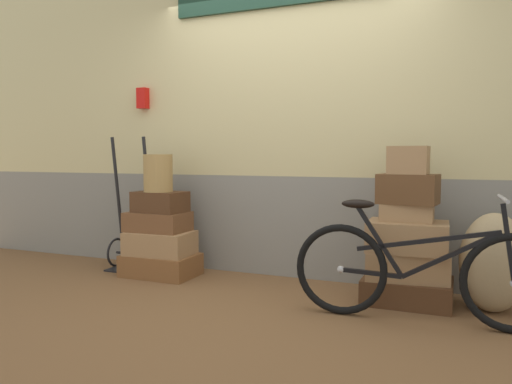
{
  "coord_description": "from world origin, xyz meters",
  "views": [
    {
      "loc": [
        1.38,
        -3.37,
        1.09
      ],
      "look_at": [
        -0.14,
        0.26,
        0.8
      ],
      "focal_mm": 34.57,
      "sensor_mm": 36.0,
      "label": 1
    }
  ],
  "objects_px": {
    "burlap_sack": "(494,263)",
    "bicycle": "(421,272)",
    "suitcase_3": "(160,202)",
    "suitcase_8": "(408,189)",
    "suitcase_1": "(160,243)",
    "suitcase_4": "(407,291)",
    "luggage_trolley": "(133,239)",
    "suitcase_9": "(408,160)",
    "wicker_basket": "(158,173)",
    "suitcase_6": "(408,236)",
    "suitcase_0": "(161,265)",
    "suitcase_5": "(407,265)",
    "suitcase_7": "(407,212)",
    "suitcase_2": "(158,222)"
  },
  "relations": [
    {
      "from": "suitcase_0",
      "to": "luggage_trolley",
      "type": "bearing_deg",
      "value": 162.66
    },
    {
      "from": "luggage_trolley",
      "to": "burlap_sack",
      "type": "xyz_separation_m",
      "value": [
        3.11,
        -0.11,
        0.06
      ]
    },
    {
      "from": "suitcase_3",
      "to": "suitcase_6",
      "type": "distance_m",
      "value": 2.17
    },
    {
      "from": "suitcase_5",
      "to": "suitcase_4",
      "type": "bearing_deg",
      "value": 60.51
    },
    {
      "from": "suitcase_4",
      "to": "suitcase_8",
      "type": "xyz_separation_m",
      "value": [
        -0.01,
        0.02,
        0.75
      ]
    },
    {
      "from": "suitcase_3",
      "to": "burlap_sack",
      "type": "height_order",
      "value": "suitcase_3"
    },
    {
      "from": "suitcase_0",
      "to": "burlap_sack",
      "type": "height_order",
      "value": "burlap_sack"
    },
    {
      "from": "suitcase_3",
      "to": "burlap_sack",
      "type": "xyz_separation_m",
      "value": [
        2.73,
        -0.02,
        -0.32
      ]
    },
    {
      "from": "suitcase_8",
      "to": "burlap_sack",
      "type": "bearing_deg",
      "value": 5.95
    },
    {
      "from": "suitcase_3",
      "to": "suitcase_8",
      "type": "relative_size",
      "value": 1.09
    },
    {
      "from": "suitcase_5",
      "to": "suitcase_1",
      "type": "bearing_deg",
      "value": 173.53
    },
    {
      "from": "suitcase_2",
      "to": "suitcase_4",
      "type": "height_order",
      "value": "suitcase_2"
    },
    {
      "from": "suitcase_7",
      "to": "luggage_trolley",
      "type": "bearing_deg",
      "value": 177.65
    },
    {
      "from": "suitcase_3",
      "to": "suitcase_8",
      "type": "bearing_deg",
      "value": 4.1
    },
    {
      "from": "luggage_trolley",
      "to": "suitcase_8",
      "type": "bearing_deg",
      "value": -2.35
    },
    {
      "from": "suitcase_0",
      "to": "suitcase_1",
      "type": "distance_m",
      "value": 0.2
    },
    {
      "from": "suitcase_1",
      "to": "suitcase_0",
      "type": "bearing_deg",
      "value": -32.29
    },
    {
      "from": "suitcase_3",
      "to": "luggage_trolley",
      "type": "xyz_separation_m",
      "value": [
        -0.38,
        0.09,
        -0.38
      ]
    },
    {
      "from": "suitcase_3",
      "to": "bicycle",
      "type": "relative_size",
      "value": 0.27
    },
    {
      "from": "suitcase_0",
      "to": "suitcase_3",
      "type": "height_order",
      "value": "suitcase_3"
    },
    {
      "from": "suitcase_1",
      "to": "wicker_basket",
      "type": "height_order",
      "value": "wicker_basket"
    },
    {
      "from": "suitcase_2",
      "to": "suitcase_8",
      "type": "bearing_deg",
      "value": -1.3
    },
    {
      "from": "suitcase_0",
      "to": "suitcase_9",
      "type": "bearing_deg",
      "value": -0.75
    },
    {
      "from": "suitcase_1",
      "to": "burlap_sack",
      "type": "distance_m",
      "value": 2.72
    },
    {
      "from": "wicker_basket",
      "to": "suitcase_4",
      "type": "bearing_deg",
      "value": -0.3
    },
    {
      "from": "suitcase_4",
      "to": "wicker_basket",
      "type": "distance_m",
      "value": 2.33
    },
    {
      "from": "suitcase_1",
      "to": "bicycle",
      "type": "bearing_deg",
      "value": -13.4
    },
    {
      "from": "suitcase_5",
      "to": "suitcase_8",
      "type": "bearing_deg",
      "value": 97.55
    },
    {
      "from": "suitcase_5",
      "to": "suitcase_9",
      "type": "bearing_deg",
      "value": -145.2
    },
    {
      "from": "suitcase_6",
      "to": "suitcase_7",
      "type": "distance_m",
      "value": 0.18
    },
    {
      "from": "suitcase_1",
      "to": "suitcase_2",
      "type": "xyz_separation_m",
      "value": [
        -0.04,
        0.02,
        0.19
      ]
    },
    {
      "from": "suitcase_7",
      "to": "suitcase_8",
      "type": "relative_size",
      "value": 0.9
    },
    {
      "from": "bicycle",
      "to": "suitcase_9",
      "type": "bearing_deg",
      "value": 108.44
    },
    {
      "from": "suitcase_2",
      "to": "bicycle",
      "type": "relative_size",
      "value": 0.32
    },
    {
      "from": "suitcase_6",
      "to": "bicycle",
      "type": "height_order",
      "value": "bicycle"
    },
    {
      "from": "suitcase_3",
      "to": "suitcase_8",
      "type": "distance_m",
      "value": 2.16
    },
    {
      "from": "suitcase_0",
      "to": "suitcase_5",
      "type": "xyz_separation_m",
      "value": [
        2.14,
        -0.01,
        0.19
      ]
    },
    {
      "from": "suitcase_3",
      "to": "suitcase_9",
      "type": "relative_size",
      "value": 1.62
    },
    {
      "from": "suitcase_4",
      "to": "suitcase_7",
      "type": "relative_size",
      "value": 1.7
    },
    {
      "from": "suitcase_9",
      "to": "wicker_basket",
      "type": "relative_size",
      "value": 0.83
    },
    {
      "from": "suitcase_6",
      "to": "suitcase_9",
      "type": "distance_m",
      "value": 0.56
    },
    {
      "from": "suitcase_6",
      "to": "suitcase_9",
      "type": "bearing_deg",
      "value": -123.7
    },
    {
      "from": "suitcase_1",
      "to": "suitcase_4",
      "type": "height_order",
      "value": "suitcase_1"
    },
    {
      "from": "suitcase_8",
      "to": "burlap_sack",
      "type": "relative_size",
      "value": 0.59
    },
    {
      "from": "suitcase_1",
      "to": "suitcase_4",
      "type": "xyz_separation_m",
      "value": [
        2.15,
        -0.0,
        -0.21
      ]
    },
    {
      "from": "burlap_sack",
      "to": "bicycle",
      "type": "height_order",
      "value": "bicycle"
    },
    {
      "from": "suitcase_0",
      "to": "suitcase_5",
      "type": "relative_size",
      "value": 1.12
    },
    {
      "from": "suitcase_6",
      "to": "suitcase_7",
      "type": "xyz_separation_m",
      "value": [
        -0.01,
        0.03,
        0.17
      ]
    },
    {
      "from": "suitcase_0",
      "to": "suitcase_3",
      "type": "distance_m",
      "value": 0.57
    },
    {
      "from": "suitcase_0",
      "to": "suitcase_3",
      "type": "xyz_separation_m",
      "value": [
        -0.02,
        0.03,
        0.57
      ]
    }
  ]
}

